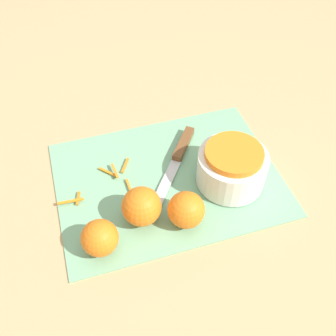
{
  "coord_description": "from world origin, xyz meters",
  "views": [
    {
      "loc": [
        0.16,
        0.52,
        0.64
      ],
      "look_at": [
        0.0,
        0.0,
        0.04
      ],
      "focal_mm": 42.0,
      "sensor_mm": 36.0,
      "label": 1
    }
  ],
  "objects": [
    {
      "name": "orange_right",
      "position": [
        0.17,
        0.13,
        0.04
      ],
      "size": [
        0.07,
        0.07,
        0.07
      ],
      "color": "orange",
      "rests_on": "cutting_board"
    },
    {
      "name": "orange_left",
      "position": [
        -0.0,
        0.12,
        0.04
      ],
      "size": [
        0.07,
        0.07,
        0.07
      ],
      "color": "orange",
      "rests_on": "cutting_board"
    },
    {
      "name": "knife",
      "position": [
        -0.04,
        -0.05,
        0.01
      ],
      "size": [
        0.17,
        0.22,
        0.02
      ],
      "rotation": [
        0.0,
        0.0,
        0.93
      ],
      "color": "brown",
      "rests_on": "cutting_board"
    },
    {
      "name": "bowl_speckled",
      "position": [
        -0.12,
        0.05,
        0.05
      ],
      "size": [
        0.14,
        0.14,
        0.09
      ],
      "color": "silver",
      "rests_on": "cutting_board"
    },
    {
      "name": "cutting_board",
      "position": [
        0.0,
        0.0,
        0.0
      ],
      "size": [
        0.47,
        0.35,
        0.01
      ],
      "color": "#75AD84",
      "rests_on": "ground_plane"
    },
    {
      "name": "peel_pile",
      "position": [
        0.13,
        -0.02,
        0.01
      ],
      "size": [
        0.17,
        0.12,
        0.01
      ],
      "color": "orange",
      "rests_on": "cutting_board"
    },
    {
      "name": "orange_back",
      "position": [
        0.08,
        0.08,
        0.04
      ],
      "size": [
        0.08,
        0.08,
        0.08
      ],
      "color": "orange",
      "rests_on": "cutting_board"
    },
    {
      "name": "ground_plane",
      "position": [
        0.0,
        0.0,
        0.0
      ],
      "size": [
        4.0,
        4.0,
        0.0
      ],
      "primitive_type": "plane",
      "color": "tan"
    }
  ]
}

